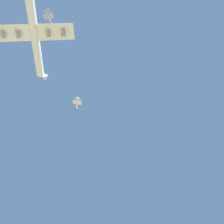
% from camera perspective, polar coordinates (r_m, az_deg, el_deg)
% --- Properties ---
extents(carrier_jet, '(77.14, 60.95, 20.08)m').
position_cam_1_polar(carrier_jet, '(169.15, -22.02, 20.78)').
color(carrier_jet, white).
extents(chase_jet_lead, '(15.20, 8.02, 4.00)m').
position_cam_1_polar(chase_jet_lead, '(176.54, -22.37, 20.45)').
color(chase_jet_lead, '#999EA3').
extents(chase_jet_left_wing, '(14.92, 9.48, 4.00)m').
position_cam_1_polar(chase_jet_left_wing, '(188.64, -18.08, 24.90)').
color(chase_jet_left_wing, '#999EA3').
extents(chase_jet_right_wing, '(15.22, 8.23, 4.00)m').
position_cam_1_polar(chase_jet_right_wing, '(183.40, -10.26, 2.46)').
color(chase_jet_right_wing, silver).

